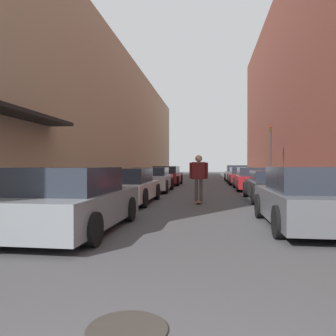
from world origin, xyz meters
TOP-DOWN VIEW (x-y plane):
  - ground at (0.00, 18.36)m, footprint 100.98×100.98m
  - curb_strip_left at (-4.62, 22.95)m, footprint 1.80×45.90m
  - curb_strip_right at (4.62, 22.95)m, footprint 1.80×45.90m
  - building_row_left at (-7.52, 22.94)m, footprint 4.90×45.90m
  - building_row_right at (7.52, 22.95)m, footprint 4.90×45.90m
  - parked_car_left_0 at (-2.58, 5.62)m, footprint 2.04×4.20m
  - parked_car_left_1 at (-2.74, 10.83)m, footprint 2.03×4.23m
  - parked_car_left_2 at (-2.76, 16.34)m, footprint 2.01×4.29m
  - parked_car_left_3 at (-2.72, 22.19)m, footprint 1.96×4.42m
  - parked_car_right_0 at (2.61, 6.62)m, footprint 2.09×3.99m
  - parked_car_right_1 at (2.77, 12.30)m, footprint 1.90×4.71m
  - parked_car_right_2 at (2.75, 18.08)m, footprint 2.00×4.83m
  - parked_car_right_3 at (2.69, 23.33)m, footprint 2.08×4.14m
  - parked_car_right_4 at (2.67, 28.51)m, footprint 2.05×4.42m
  - skateboarder at (-0.07, 11.08)m, footprint 0.69×0.78m
  - manhole_cover at (-0.35, 1.67)m, footprint 0.70×0.70m
  - traffic_light at (4.32, 21.29)m, footprint 0.16×0.22m

SIDE VIEW (x-z plane):
  - ground at x=0.00m, z-range 0.00..0.00m
  - manhole_cover at x=-0.35m, z-range 0.00..0.02m
  - curb_strip_left at x=-4.62m, z-range 0.00..0.12m
  - curb_strip_right at x=4.62m, z-range 0.00..0.12m
  - parked_car_right_1 at x=2.77m, z-range 0.00..1.19m
  - parked_car_left_1 at x=-2.74m, z-range -0.02..1.26m
  - parked_car_right_3 at x=2.69m, z-range -0.01..1.25m
  - parked_car_right_2 at x=2.75m, z-range -0.02..1.26m
  - parked_car_left_2 at x=-2.76m, z-range -0.01..1.28m
  - parked_car_left_0 at x=-2.58m, z-range -0.04..1.33m
  - parked_car_left_3 at x=-2.72m, z-range -0.02..1.32m
  - parked_car_right_0 at x=2.61m, z-range -0.03..1.34m
  - parked_car_right_4 at x=2.67m, z-range -0.03..1.37m
  - skateboarder at x=-0.07m, z-range 0.21..2.00m
  - traffic_light at x=4.32m, z-range 0.55..4.52m
  - building_row_left at x=-7.52m, z-range 0.00..9.56m
  - building_row_right at x=7.52m, z-range 0.00..15.15m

